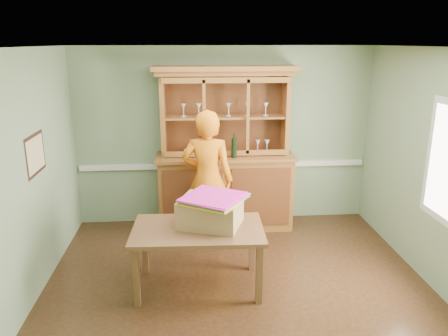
{
  "coord_description": "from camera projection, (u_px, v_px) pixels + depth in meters",
  "views": [
    {
      "loc": [
        -0.52,
        -4.54,
        2.76
      ],
      "look_at": [
        -0.12,
        0.4,
        1.31
      ],
      "focal_mm": 35.0,
      "sensor_mm": 36.0,
      "label": 1
    }
  ],
  "objects": [
    {
      "name": "wall_left",
      "position": [
        27.0,
        180.0,
        4.61
      ],
      "size": [
        0.0,
        4.0,
        4.0
      ],
      "primitive_type": "plane",
      "rotation": [
        1.57,
        0.0,
        1.57
      ],
      "color": "gray",
      "rests_on": "floor"
    },
    {
      "name": "cardboard_box",
      "position": [
        210.0,
        212.0,
        4.96
      ],
      "size": [
        0.8,
        0.72,
        0.31
      ],
      "primitive_type": "cube",
      "rotation": [
        0.0,
        0.0,
        -0.33
      ],
      "color": "#9E7451",
      "rests_on": "dining_table"
    },
    {
      "name": "kite_stack",
      "position": [
        213.0,
        198.0,
        4.87
      ],
      "size": [
        0.82,
        0.82,
        0.05
      ],
      "rotation": [
        0.0,
        0.0,
        1.03
      ],
      "color": "yellow",
      "rests_on": "cardboard_box"
    },
    {
      "name": "chair_rail",
      "position": [
        224.0,
        165.0,
        6.8
      ],
      "size": [
        4.41,
        0.05,
        0.08
      ],
      "primitive_type": "cube",
      "color": "silver",
      "rests_on": "wall_back"
    },
    {
      "name": "framed_map",
      "position": [
        36.0,
        154.0,
        4.84
      ],
      "size": [
        0.03,
        0.6,
        0.46
      ],
      "color": "black",
      "rests_on": "wall_left"
    },
    {
      "name": "wall_back",
      "position": [
        224.0,
        137.0,
        6.7
      ],
      "size": [
        4.5,
        0.0,
        4.5
      ],
      "primitive_type": "plane",
      "rotation": [
        1.57,
        0.0,
        0.0
      ],
      "color": "gray",
      "rests_on": "floor"
    },
    {
      "name": "person",
      "position": [
        208.0,
        180.0,
        5.89
      ],
      "size": [
        0.78,
        0.59,
        1.91
      ],
      "primitive_type": "imported",
      "rotation": [
        0.0,
        0.0,
        2.93
      ],
      "color": "orange",
      "rests_on": "floor"
    },
    {
      "name": "floor",
      "position": [
        237.0,
        284.0,
        5.16
      ],
      "size": [
        4.5,
        4.5,
        0.0
      ],
      "primitive_type": "plane",
      "color": "#462816",
      "rests_on": "ground"
    },
    {
      "name": "china_hutch",
      "position": [
        225.0,
        173.0,
        6.57
      ],
      "size": [
        2.06,
        0.68,
        2.42
      ],
      "color": "brown",
      "rests_on": "floor"
    },
    {
      "name": "dining_table",
      "position": [
        198.0,
        235.0,
        4.93
      ],
      "size": [
        1.5,
        0.93,
        0.74
      ],
      "rotation": [
        0.0,
        0.0,
        -0.04
      ],
      "color": "brown",
      "rests_on": "floor"
    },
    {
      "name": "wall_right",
      "position": [
        435.0,
        170.0,
        4.95
      ],
      "size": [
        0.0,
        4.0,
        4.0
      ],
      "primitive_type": "plane",
      "rotation": [
        1.57,
        0.0,
        -1.57
      ],
      "color": "gray",
      "rests_on": "floor"
    },
    {
      "name": "ceiling",
      "position": [
        239.0,
        47.0,
        4.4
      ],
      "size": [
        4.5,
        4.5,
        0.0
      ],
      "primitive_type": "plane",
      "rotation": [
        3.14,
        0.0,
        0.0
      ],
      "color": "white",
      "rests_on": "wall_back"
    },
    {
      "name": "wall_front",
      "position": [
        272.0,
        264.0,
        2.87
      ],
      "size": [
        4.5,
        0.0,
        4.5
      ],
      "primitive_type": "plane",
      "rotation": [
        -1.57,
        0.0,
        0.0
      ],
      "color": "gray",
      "rests_on": "floor"
    }
  ]
}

